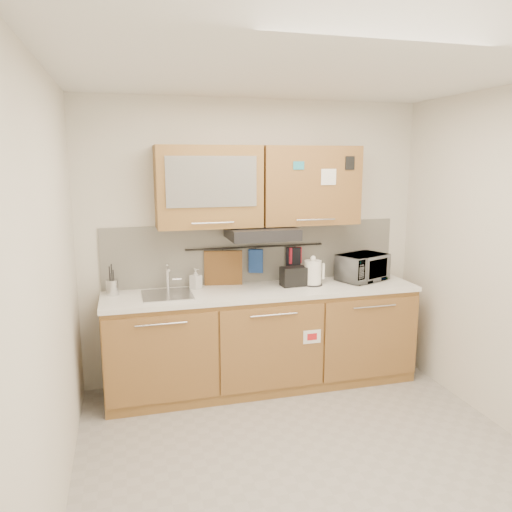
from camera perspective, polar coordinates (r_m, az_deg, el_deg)
floor at (r=3.80m, az=6.09°, el=-21.90°), size 3.20×3.20×0.00m
ceiling at (r=3.24m, az=7.08°, el=20.48°), size 3.20×3.20×0.00m
wall_back at (r=4.69m, az=-0.17°, el=1.63°), size 3.20×0.00×3.20m
wall_left at (r=3.09m, az=-22.31°, el=-4.09°), size 0.00×3.00×3.00m
base_cabinet at (r=4.63m, az=0.83°, el=-9.97°), size 2.80×0.64×0.88m
countertop at (r=4.48m, az=0.85°, el=-4.05°), size 2.82×0.62×0.04m
backsplash at (r=4.69m, az=-0.13°, el=0.40°), size 2.80×0.02×0.56m
upper_cabinets at (r=4.46m, az=0.35°, el=8.01°), size 1.82×0.37×0.70m
range_hood at (r=4.43m, az=0.66°, el=2.65°), size 0.60×0.46×0.10m
sink at (r=4.34m, az=-10.09°, el=-4.37°), size 0.42×0.40×0.26m
utensil_rail at (r=4.64m, az=-0.01°, el=1.04°), size 1.30×0.02×0.02m
utensil_crock at (r=4.44m, az=-16.09°, el=-3.42°), size 0.14×0.14×0.27m
kettle at (r=4.62m, az=6.52°, el=-1.98°), size 0.20×0.18×0.28m
toaster at (r=4.58m, az=4.33°, el=-2.32°), size 0.24×0.15×0.17m
microwave at (r=4.88m, az=12.06°, el=-1.28°), size 0.54×0.47×0.25m
soap_bottle at (r=4.50m, az=-6.90°, el=-2.59°), size 0.12×0.12×0.18m
cutting_board at (r=4.61m, az=-3.75°, el=-2.05°), size 0.35×0.08×0.43m
oven_mitt at (r=4.65m, az=-0.02°, el=-0.58°), size 0.14×0.08×0.22m
dark_pouch at (r=4.76m, az=4.30°, el=-0.31°), size 0.14×0.09×0.22m
pot_holder at (r=4.76m, az=4.51°, el=0.06°), size 0.13×0.03×0.16m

